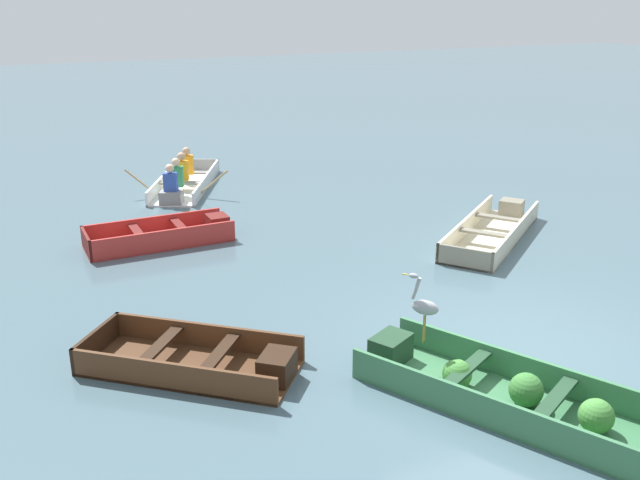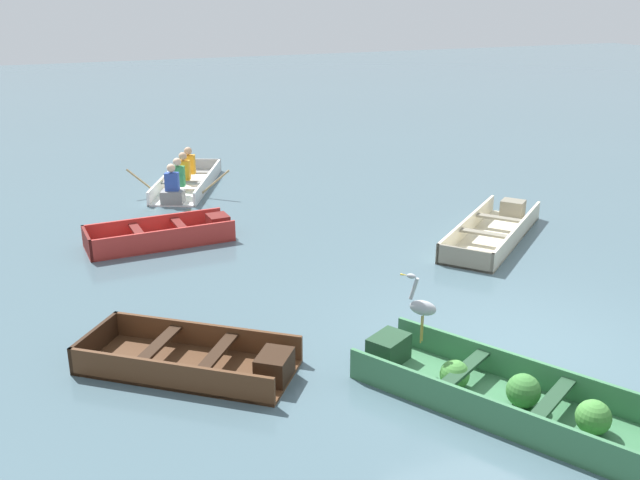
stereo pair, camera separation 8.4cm
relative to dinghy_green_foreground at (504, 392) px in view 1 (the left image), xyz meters
name	(u,v)px [view 1 (the left image)]	position (x,y,z in m)	size (l,w,h in m)	color
ground_plane	(516,350)	(0.92, 0.94, -0.15)	(80.00, 80.00, 0.00)	#47606B
dinghy_green_foreground	(504,392)	(0.00, 0.00, 0.00)	(2.62, 3.50, 0.42)	#387047
skiff_red_near_moored	(166,235)	(-2.36, 6.73, -0.01)	(2.60, 1.04, 0.38)	#AD2D28
skiff_cream_far_moored	(493,231)	(3.27, 4.69, -0.03)	(3.20, 2.85, 0.35)	beige
skiff_dark_varnish_outer_moored	(200,361)	(-2.91, 2.03, -0.03)	(2.68, 2.43, 0.36)	#4C2D19
rowboat_white_with_crew	(183,181)	(-1.29, 10.07, 0.07)	(2.51, 3.28, 0.88)	white
heron_on_dinghy	(424,305)	(-0.49, 0.95, 0.73)	(0.36, 0.39, 0.84)	olive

